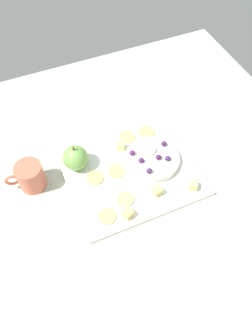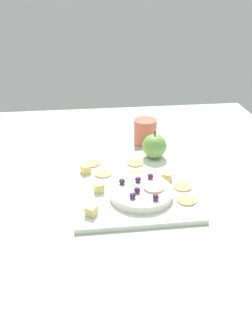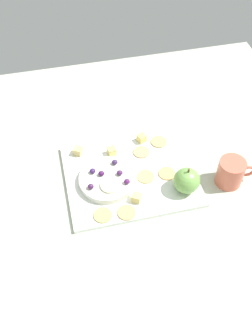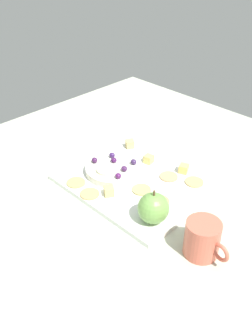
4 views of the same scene
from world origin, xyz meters
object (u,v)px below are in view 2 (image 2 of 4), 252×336
(serving_dish, at_px, (141,193))
(cracker_2, at_px, (103,173))
(grape_5, at_px, (137,190))
(cracker_4, at_px, (186,200))
(grape_1, at_px, (150,176))
(cracker_0, at_px, (182,186))
(grape_2, at_px, (156,197))
(cracker_5, at_px, (135,163))
(apple_slice_0, at_px, (153,187))
(cheese_cube_2, at_px, (91,211))
(cracker_3, at_px, (137,174))
(cup, at_px, (145,131))
(grape_3, at_px, (138,179))
(apple_whole, at_px, (154,146))
(grape_0, at_px, (122,181))
(cheese_cube_3, at_px, (86,169))
(grape_4, at_px, (134,195))
(cheese_cube_1, at_px, (99,188))
(platter, at_px, (132,184))
(cracker_1, at_px, (92,163))
(cheese_cube_0, at_px, (167,177))

(serving_dish, distance_m, cracker_2, 0.14)
(cracker_2, distance_m, grape_5, 0.15)
(cracker_2, xyz_separation_m, cracker_4, (-0.15, -0.19, 0.00))
(grape_1, bearing_deg, cracker_0, -103.75)
(cracker_0, height_order, grape_2, grape_2)
(serving_dish, relative_size, cracker_5, 3.23)
(serving_dish, height_order, grape_2, grape_2)
(cracker_5, distance_m, apple_slice_0, 0.17)
(cheese_cube_2, bearing_deg, cracker_3, -37.53)
(cracker_4, bearing_deg, cup, 6.17)
(cracker_4, bearing_deg, grape_5, 80.52)
(cracker_2, distance_m, grape_3, 0.12)
(apple_slice_0, bearing_deg, cup, -6.06)
(apple_whole, distance_m, grape_3, 0.18)
(cracker_4, relative_size, grape_0, 2.90)
(cheese_cube_3, xyz_separation_m, grape_4, (-0.16, -0.11, 0.02))
(cheese_cube_3, xyz_separation_m, cracker_0, (-0.10, -0.24, -0.01))
(cheese_cube_2, height_order, grape_0, grape_0)
(cheese_cube_1, distance_m, cracker_0, 0.21)
(cup, bearing_deg, cracker_3, 165.43)
(platter, bearing_deg, cheese_cube_3, 61.62)
(grape_2, relative_size, grape_5, 1.00)
(platter, bearing_deg, cracker_1, 41.53)
(cracker_1, relative_size, cracker_3, 1.00)
(grape_0, xyz_separation_m, cup, (0.30, -0.11, 0.00))
(cracker_0, relative_size, apple_slice_0, 0.94)
(apple_whole, xyz_separation_m, cheese_cube_3, (-0.07, 0.20, -0.02))
(cracker_4, bearing_deg, cracker_2, 51.34)
(cracker_4, distance_m, grape_4, 0.13)
(grape_4, relative_size, grape_5, 1.00)
(grape_0, height_order, grape_3, same)
(cracker_4, bearing_deg, grape_1, 42.32)
(serving_dish, bearing_deg, apple_whole, -19.28)
(grape_5, bearing_deg, platter, 1.01)
(apple_whole, height_order, grape_0, apple_whole)
(cracker_4, relative_size, grape_4, 2.90)
(cheese_cube_2, distance_m, apple_slice_0, 0.16)
(platter, xyz_separation_m, cracker_1, (0.11, 0.10, 0.01))
(cheese_cube_0, distance_m, cheese_cube_2, 0.23)
(grape_1, relative_size, grape_5, 1.00)
(cheese_cube_2, bearing_deg, grape_3, -50.81)
(apple_slice_0, bearing_deg, cracker_3, 12.43)
(serving_dish, relative_size, cracker_3, 3.23)
(cheese_cube_2, distance_m, cracker_1, 0.24)
(grape_3, bearing_deg, cracker_5, -5.35)
(cracker_0, bearing_deg, cheese_cube_3, 66.93)
(cheese_cube_1, bearing_deg, grape_0, -92.94)
(platter, relative_size, cheese_cube_2, 15.70)
(cheese_cube_1, xyz_separation_m, cracker_5, (0.13, -0.11, -0.01))
(cheese_cube_1, relative_size, grape_3, 1.39)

